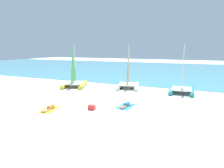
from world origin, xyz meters
The scene contains 10 objects.
ground_plane centered at (0.00, 10.00, 0.00)m, with size 120.00×120.00×0.00m, color white.
ocean_water centered at (0.00, 30.78, 0.03)m, with size 120.00×40.00×0.05m, color #4C9EB7.
sailboat_white centered at (0.09, 9.28, 0.73)m, with size 3.22×4.22×4.91m.
sailboat_yellow centered at (-6.03, 7.49, 0.77)m, with size 3.74×4.57×5.13m.
sailboat_teal centered at (5.97, 9.03, 0.73)m, with size 2.58×3.87×4.90m.
towel_left centered at (-2.67, -0.80, 0.01)m, with size 1.10×1.90×0.01m, color yellow.
sunbather_left centered at (-2.68, -0.74, 0.13)m, with size 0.68×1.56×0.30m.
towel_right centered at (2.31, 2.23, 0.01)m, with size 1.10×1.90×0.01m, color #338CD8.
sunbather_right centered at (2.32, 2.30, 0.13)m, with size 0.56×1.57×0.30m.
cooler_box centered at (0.25, 0.45, 0.18)m, with size 0.50×0.36×0.36m, color red.
Camera 1 is at (7.23, -11.78, 4.52)m, focal length 31.28 mm.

